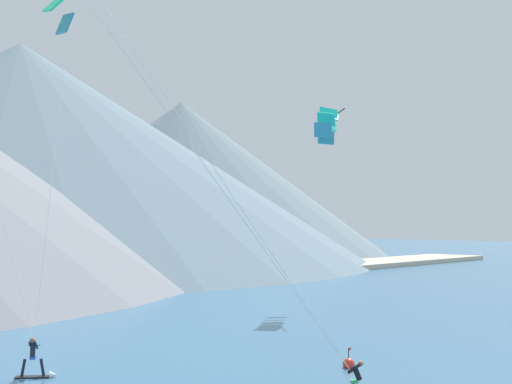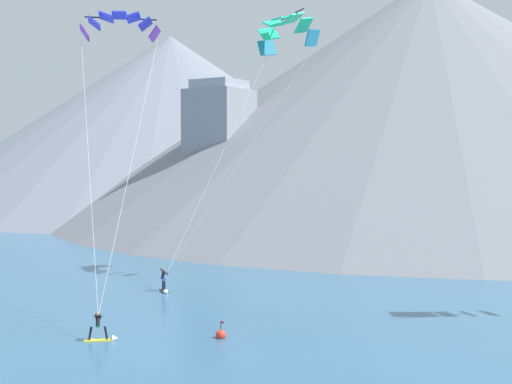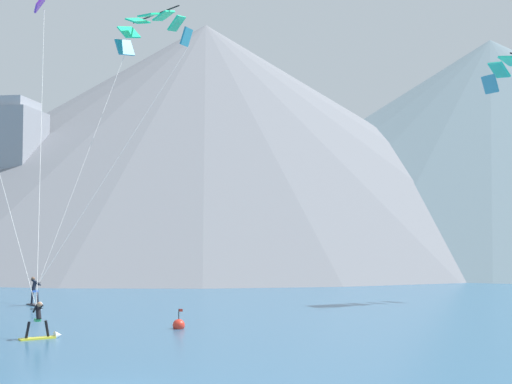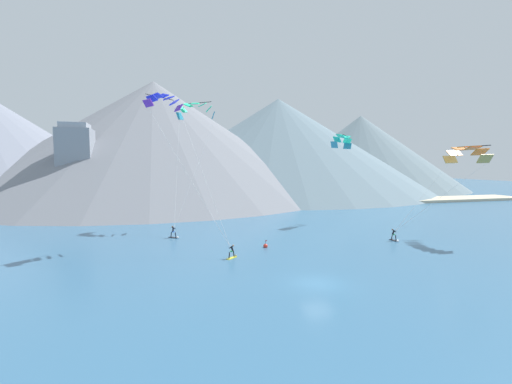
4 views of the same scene
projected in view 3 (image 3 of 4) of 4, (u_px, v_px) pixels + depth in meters
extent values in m
cube|color=yellow|center=(37.00, 338.00, 29.30)|extent=(1.38, 1.27, 0.07)
cylinder|color=black|center=(28.00, 330.00, 29.11)|extent=(0.24, 0.23, 0.68)
cylinder|color=black|center=(47.00, 328.00, 29.54)|extent=(0.24, 0.23, 0.68)
cube|color=#33B266|center=(38.00, 320.00, 29.34)|extent=(0.35, 0.36, 0.12)
cylinder|color=black|center=(38.00, 313.00, 29.28)|extent=(0.41, 0.43, 0.58)
cylinder|color=black|center=(35.00, 309.00, 29.32)|extent=(0.37, 0.42, 0.37)
cylinder|color=black|center=(40.00, 308.00, 29.44)|extent=(0.37, 0.42, 0.37)
cylinder|color=black|center=(36.00, 309.00, 29.53)|extent=(0.42, 0.36, 0.03)
sphere|color=#9E7051|center=(39.00, 304.00, 29.18)|extent=(0.21, 0.21, 0.21)
cone|color=white|center=(58.00, 335.00, 29.78)|extent=(0.46, 0.47, 0.36)
cube|color=black|center=(35.00, 305.00, 42.47)|extent=(1.37, 1.29, 0.07)
cylinder|color=black|center=(32.00, 298.00, 42.79)|extent=(0.27, 0.26, 0.75)
cylinder|color=black|center=(38.00, 299.00, 42.19)|extent=(0.27, 0.26, 0.75)
cube|color=blue|center=(35.00, 291.00, 42.51)|extent=(0.39, 0.39, 0.12)
cylinder|color=black|center=(34.00, 286.00, 42.50)|extent=(0.39, 0.40, 0.63)
cylinder|color=black|center=(35.00, 282.00, 42.67)|extent=(0.42, 0.46, 0.41)
cylinder|color=black|center=(37.00, 283.00, 42.48)|extent=(0.42, 0.46, 0.41)
cylinder|color=black|center=(39.00, 283.00, 42.69)|extent=(0.41, 0.37, 0.03)
sphere|color=brown|center=(33.00, 279.00, 42.47)|extent=(0.23, 0.23, 0.23)
cone|color=white|center=(41.00, 305.00, 41.82)|extent=(0.46, 0.47, 0.36)
cube|color=purple|center=(40.00, 3.00, 41.39)|extent=(1.16, 1.52, 0.96)
cylinder|color=silver|center=(41.00, 134.00, 35.47)|extent=(4.64, 10.58, 16.10)
cube|color=teal|center=(125.00, 47.00, 54.50)|extent=(1.39, 1.36, 1.40)
cube|color=#1EE7A0|center=(129.00, 32.00, 53.96)|extent=(1.69, 1.55, 1.29)
cube|color=#1EE7A0|center=(138.00, 21.00, 53.30)|extent=(1.81, 1.71, 0.98)
cube|color=#1EE7A0|center=(150.00, 15.00, 52.63)|extent=(1.74, 1.79, 0.51)
cube|color=#1EE7A0|center=(164.00, 16.00, 52.06)|extent=(1.55, 1.79, 0.98)
cube|color=#1EE7A0|center=(177.00, 23.00, 51.67)|extent=(1.19, 1.72, 1.29)
cube|color=teal|center=(186.00, 37.00, 51.53)|extent=(0.73, 1.59, 1.40)
cylinder|color=black|center=(155.00, 15.00, 53.17)|extent=(4.58, 3.80, 0.10)
cylinder|color=silver|center=(87.00, 155.00, 48.69)|extent=(1.51, 11.43, 16.58)
cylinder|color=silver|center=(121.00, 153.00, 47.12)|extent=(7.18, 8.99, 16.58)
cube|color=#20DAB6|center=(511.00, 61.00, 45.41)|extent=(1.59, 1.79, 0.87)
cube|color=#20DAB6|center=(499.00, 70.00, 45.10)|extent=(1.30, 1.72, 1.15)
cube|color=teal|center=(490.00, 84.00, 44.99)|extent=(0.93, 1.54, 1.24)
sphere|color=red|center=(179.00, 325.00, 32.44)|extent=(0.56, 0.56, 0.56)
cylinder|color=black|center=(179.00, 314.00, 32.47)|extent=(0.04, 0.04, 0.44)
cube|color=red|center=(181.00, 310.00, 32.47)|extent=(0.18, 0.01, 0.12)
cube|color=beige|center=(278.00, 271.00, 72.52)|extent=(180.00, 10.00, 0.70)
cube|color=#A89E8E|center=(287.00, 254.00, 75.66)|extent=(9.11, 6.94, 4.04)
cube|color=slate|center=(287.00, 233.00, 75.78)|extent=(9.48, 7.22, 0.30)
cube|color=#B7AD9E|center=(157.00, 249.00, 76.31)|extent=(8.16, 4.50, 4.90)
cube|color=gray|center=(157.00, 225.00, 76.45)|extent=(8.48, 4.68, 0.30)
cube|color=gray|center=(7.00, 190.00, 81.00)|extent=(7.00, 7.00, 18.23)
cube|color=#979DA8|center=(8.00, 105.00, 81.53)|extent=(5.60, 5.60, 1.20)
cone|color=slate|center=(492.00, 148.00, 114.10)|extent=(111.92, 111.92, 35.29)
cone|color=slate|center=(205.00, 141.00, 112.87)|extent=(114.54, 114.54, 37.37)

